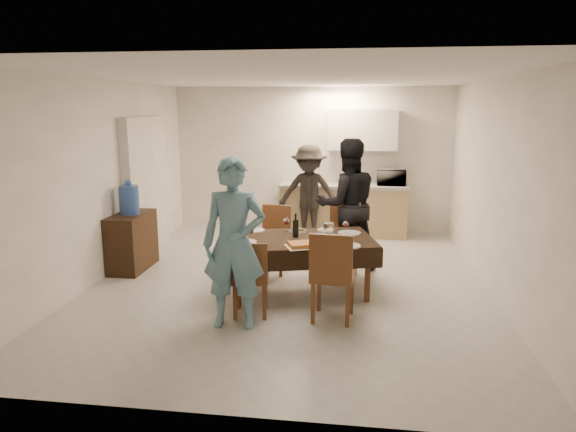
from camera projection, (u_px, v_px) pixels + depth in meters
The scene contains 33 objects.
floor at pixel (290, 282), 6.71m from camera, with size 5.00×6.00×0.02m, color #B0B0AB.
ceiling at pixel (291, 77), 6.16m from camera, with size 5.00×6.00×0.02m, color white.
wall_back at pixel (312, 160), 9.34m from camera, with size 5.00×0.02×2.60m, color white.
wall_front at pixel (235, 247), 3.53m from camera, with size 5.00×0.02×2.60m, color white.
wall_left at pixel (103, 180), 6.76m from camera, with size 0.02×6.00×2.60m, color white.
wall_right at pixel (498, 188), 6.11m from camera, with size 0.02×6.00×2.60m, color white.
stub_partition at pixel (146, 185), 7.97m from camera, with size 0.15×1.40×2.10m, color silver.
kitchen_base_cabinet at pixel (343, 211), 9.14m from camera, with size 2.20×0.60×0.86m, color tan.
kitchen_worktop at pixel (344, 185), 9.04m from camera, with size 2.24×0.64×0.05m, color #9E9D99.
upper_cabinet at pixel (362, 130), 8.94m from camera, with size 1.20×0.34×0.70m, color white.
dining_table at pixel (299, 241), 6.21m from camera, with size 1.97×1.43×0.69m.
chair_near_left at pixel (249, 271), 5.49m from camera, with size 0.44×0.44×0.46m.
chair_near_right at pixel (333, 268), 5.34m from camera, with size 0.49×0.49×0.53m.
chair_far_left at pixel (272, 234), 6.93m from camera, with size 0.47×0.48×0.49m.
chair_far_right at pixel (338, 233), 6.80m from camera, with size 0.59×0.60×0.53m.
console at pixel (132, 242), 7.19m from camera, with size 0.43×0.86×0.79m, color #301F10.
water_jug at pixel (129, 200), 7.06m from camera, with size 0.27×0.27×0.40m, color #3862B8.
wine_bottle at pixel (296, 225), 6.22m from camera, with size 0.07×0.07×0.29m, color black, non-canonical shape.
water_pitcher at pixel (328, 232), 6.08m from camera, with size 0.14×0.14×0.21m, color white.
savoury_tart at pixel (304, 245), 5.81m from camera, with size 0.40×0.30×0.05m, color #CA7D3B.
salad_bowl at pixel (325, 232), 6.33m from camera, with size 0.19×0.19×0.08m, color silver.
mushroom_dish at pixel (298, 231), 6.47m from camera, with size 0.19×0.19×0.03m, color silver.
wine_glass_a at pixel (250, 234), 6.01m from camera, with size 0.09×0.09×0.20m, color white, non-canonical shape.
wine_glass_b at pixel (346, 228), 6.35m from camera, with size 0.08×0.08×0.17m, color white, non-canonical shape.
wine_glass_c at pixel (286, 225), 6.50m from camera, with size 0.08×0.08×0.18m, color white, non-canonical shape.
plate_near_left at pixel (245, 242), 5.99m from camera, with size 0.27×0.27×0.02m, color silver.
plate_near_right at pixel (349, 246), 5.83m from camera, with size 0.27×0.27×0.02m, color silver.
plate_far_left at pixel (255, 230), 6.57m from camera, with size 0.24×0.24×0.01m, color silver.
plate_far_right at pixel (350, 233), 6.41m from camera, with size 0.28×0.28×0.02m, color silver.
microwave at pixel (391, 177), 8.90m from camera, with size 0.49×0.33×0.27m, color white.
person_near at pixel (234, 244), 5.21m from camera, with size 0.65×0.42×1.77m, color #6090AB.
person_far at pixel (347, 205), 7.10m from camera, with size 0.89×0.69×1.83m, color black.
person_kitchen at pixel (309, 193), 8.70m from camera, with size 1.05×0.60×1.63m, color black.
Camera 1 is at (0.82, -6.33, 2.25)m, focal length 32.00 mm.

